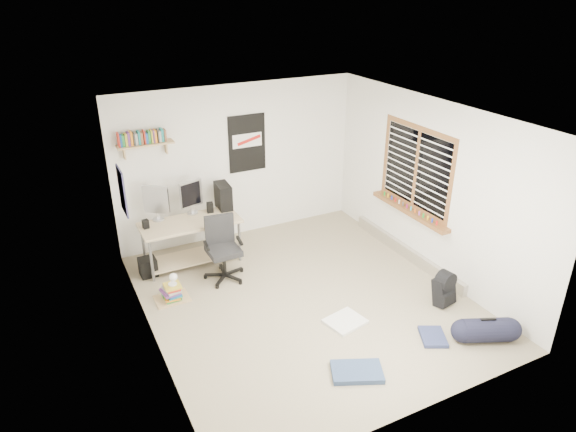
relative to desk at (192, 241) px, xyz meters
name	(u,v)px	position (x,y,z in m)	size (l,w,h in m)	color
floor	(304,299)	(1.04, -1.62, -0.37)	(4.00, 4.50, 0.01)	gray
ceiling	(307,115)	(1.04, -1.62, 2.14)	(4.00, 4.50, 0.01)	white
back_wall	(239,162)	(1.04, 0.64, 0.89)	(4.00, 0.01, 2.50)	silver
left_wall	(144,250)	(-0.96, -1.62, 0.89)	(0.01, 4.50, 2.50)	silver
right_wall	(431,188)	(3.05, -1.62, 0.89)	(0.01, 4.50, 2.50)	silver
desk	(192,241)	(0.00, 0.00, 0.00)	(1.45, 0.63, 0.66)	tan
monitor_left	(157,209)	(-0.40, 0.26, 0.50)	(0.38, 0.09, 0.42)	#B7B8BD
monitor_right	(192,203)	(0.12, 0.26, 0.50)	(0.37, 0.09, 0.40)	#9D9EA2
pc_tower	(223,197)	(0.62, 0.26, 0.50)	(0.19, 0.40, 0.42)	black
keyboard	(170,226)	(-0.29, 0.03, 0.30)	(0.41, 0.14, 0.02)	black
speaker_left	(146,225)	(-0.62, 0.07, 0.38)	(0.08, 0.08, 0.16)	black
speaker_right	(210,208)	(0.37, 0.18, 0.39)	(0.10, 0.10, 0.19)	black
office_chair	(223,248)	(0.28, -0.63, 0.12)	(0.61, 0.61, 0.93)	black
wall_shelf	(145,144)	(-0.41, 0.52, 1.42)	(0.80, 0.22, 0.24)	tan
poster_back_wall	(247,143)	(1.19, 0.61, 1.19)	(0.62, 0.03, 0.92)	black
poster_left_wall	(122,191)	(-0.94, -0.42, 1.14)	(0.02, 0.42, 0.60)	navy
window	(415,169)	(2.99, -1.32, 1.08)	(0.10, 1.50, 1.26)	brown
baseboard_heater	(406,252)	(3.00, -1.32, -0.28)	(0.08, 2.50, 0.18)	#B7B2A8
backpack	(444,291)	(2.62, -2.54, -0.16)	(0.28, 0.23, 0.38)	black
duffel_bag	(486,331)	(2.55, -3.35, -0.22)	(0.29, 0.29, 0.57)	black
tshirt	(345,321)	(1.25, -2.31, -0.34)	(0.46, 0.39, 0.04)	silver
jeans_a	(357,372)	(0.87, -3.15, -0.33)	(0.55, 0.35, 0.06)	navy
jeans_b	(433,337)	(2.02, -3.05, -0.34)	(0.38, 0.28, 0.05)	navy
book_stack	(171,290)	(-0.55, -0.81, -0.21)	(0.47, 0.39, 0.32)	olive
desk_lamp	(171,275)	(-0.53, -0.83, 0.02)	(0.12, 0.20, 0.20)	silver
subwoofer	(148,267)	(-0.69, -0.06, -0.22)	(0.24, 0.24, 0.27)	black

